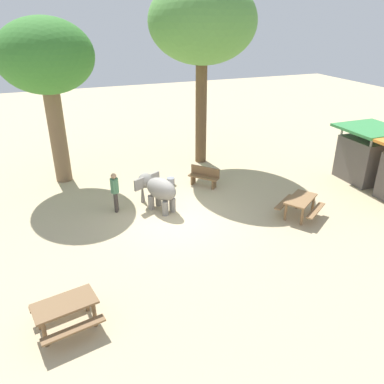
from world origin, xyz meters
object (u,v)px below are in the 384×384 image
at_px(shade_tree_secondary, 46,59).
at_px(wooden_bench, 204,176).
at_px(feed_bucket, 171,181).
at_px(person_handler, 115,189).
at_px(picnic_table_far, 65,309).
at_px(elephant, 158,189).
at_px(market_stall_green, 366,157).
at_px(shade_tree_main, 202,23).
at_px(picnic_table_near, 300,203).

bearing_deg(shade_tree_secondary, wooden_bench, 62.96).
xyz_separation_m(wooden_bench, feed_bucket, (-0.67, -1.38, -0.31)).
relative_size(person_handler, feed_bucket, 4.50).
bearing_deg(picnic_table_far, person_handler, -123.42).
bearing_deg(elephant, wooden_bench, -89.11).
relative_size(shade_tree_secondary, market_stall_green, 2.82).
bearing_deg(feed_bucket, wooden_bench, 63.97).
relative_size(shade_tree_main, market_stall_green, 3.46).
height_order(shade_tree_secondary, picnic_table_near, shade_tree_secondary).
distance_m(person_handler, wooden_bench, 4.35).
xyz_separation_m(shade_tree_main, picnic_table_near, (7.01, 1.23, -6.15)).
bearing_deg(shade_tree_main, picnic_table_far, -37.93).
bearing_deg(elephant, market_stall_green, -121.23).
bearing_deg(shade_tree_secondary, person_handler, 22.85).
distance_m(elephant, shade_tree_main, 8.20).
relative_size(elephant, shade_tree_main, 0.22).
bearing_deg(market_stall_green, wooden_bench, -105.60).
distance_m(wooden_bench, picnic_table_far, 9.40).
relative_size(shade_tree_main, feed_bucket, 24.21).
relative_size(shade_tree_main, picnic_table_near, 4.21).
distance_m(person_handler, shade_tree_secondary, 6.25).
xyz_separation_m(person_handler, shade_tree_main, (-4.03, 5.27, 5.79)).
height_order(person_handler, market_stall_green, market_stall_green).
distance_m(shade_tree_secondary, feed_bucket, 7.32).
bearing_deg(elephant, person_handler, 48.70).
relative_size(elephant, picnic_table_near, 0.92).
bearing_deg(person_handler, wooden_bench, 32.15).
bearing_deg(picnic_table_far, wooden_bench, -145.36).
bearing_deg(feed_bucket, elephant, -30.22).
distance_m(person_handler, picnic_table_far, 6.20).
bearing_deg(wooden_bench, market_stall_green, -147.15).
xyz_separation_m(shade_tree_secondary, picnic_table_near, (7.02, 8.20, -4.83)).
xyz_separation_m(market_stall_green, feed_bucket, (-2.70, -8.64, -0.98)).
relative_size(shade_tree_secondary, picnic_table_far, 4.03).
bearing_deg(feed_bucket, person_handler, -59.08).
bearing_deg(wooden_bench, feed_bucket, 22.42).
bearing_deg(market_stall_green, feed_bucket, -107.36).
bearing_deg(picnic_table_near, person_handler, -58.56).
relative_size(elephant, picnic_table_far, 1.09).
bearing_deg(shade_tree_secondary, picnic_table_far, -3.71).
height_order(elephant, wooden_bench, elephant).
bearing_deg(picnic_table_near, elephant, -61.83).
xyz_separation_m(wooden_bench, picnic_table_far, (6.75, -6.54, 0.12)).
height_order(person_handler, picnic_table_near, person_handler).
bearing_deg(wooden_bench, elephant, 76.99).
height_order(wooden_bench, feed_bucket, wooden_bench).
distance_m(elephant, shade_tree_secondary, 7.15).
height_order(shade_tree_secondary, picnic_table_far, shade_tree_secondary).
relative_size(picnic_table_near, picnic_table_far, 1.18).
distance_m(elephant, wooden_bench, 2.98).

